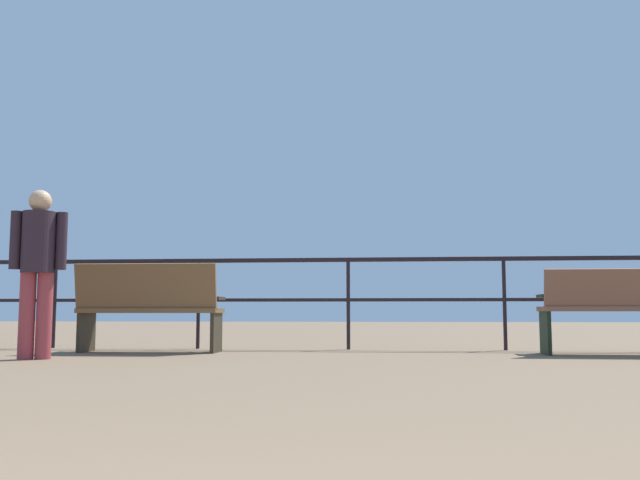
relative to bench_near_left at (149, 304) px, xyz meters
The scene contains 4 objects.
pier_railing 2.34m from the bench_near_left, 21.71° to the left, with size 22.11×0.05×1.10m.
bench_near_left is the anchor object (origin of this frame).
bench_near_right 5.00m from the bench_near_left, ahead, with size 1.50×0.66×0.89m.
person_by_bench 1.40m from the bench_near_left, 122.43° to the right, with size 0.50×0.31×1.63m.
Camera 1 is at (0.46, 0.14, 0.46)m, focal length 39.10 mm.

